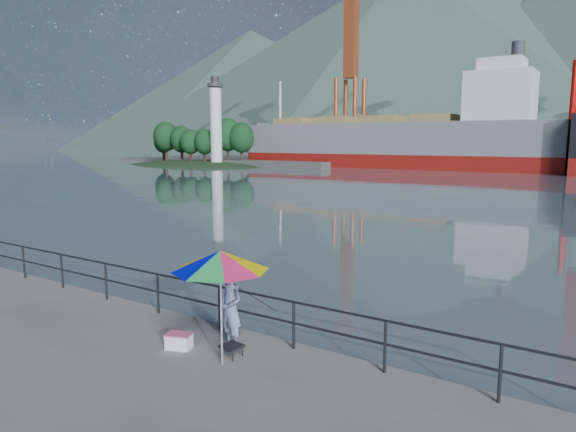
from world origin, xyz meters
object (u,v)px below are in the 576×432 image
Objects in this scene: cooler_bag at (179,342)px; bulk_carrier at (402,141)px; beach_umbrella at (220,261)px; fisherman at (231,309)px.

bulk_carrier is (-23.27, 73.10, 3.97)m from cooler_bag.
cooler_bag is at bearing -72.34° from bulk_carrier.
beach_umbrella is at bearing -71.47° from bulk_carrier.
bulk_carrier reaches higher than fisherman.
cooler_bag is at bearing -133.43° from fisherman.
cooler_bag is (-1.26, 0.11, -1.90)m from beach_umbrella.
cooler_bag is (-0.90, -0.60, -0.70)m from fisherman.
beach_umbrella is at bearing -24.34° from cooler_bag.
fisherman is 0.03× the size of bulk_carrier.
fisherman is 3.37× the size of cooler_bag.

